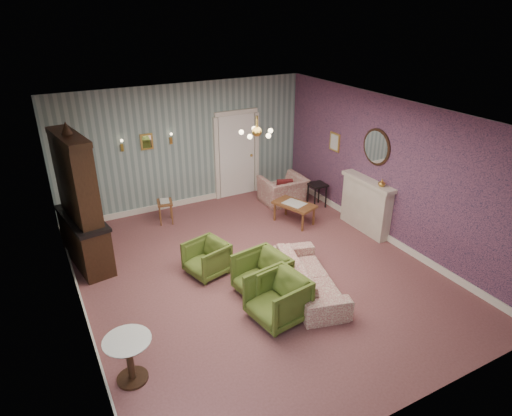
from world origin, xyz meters
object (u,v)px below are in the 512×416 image
sofa_chintz (310,272)px  wingback_chair (283,186)px  side_table_black (317,195)px  fireplace (366,205)px  olive_chair_c (207,257)px  olive_chair_a (278,297)px  olive_chair_b (262,273)px  pedestal_table (130,360)px  dresser (78,199)px  coffee_table (294,213)px

sofa_chintz → wingback_chair: wingback_chair is taller
wingback_chair → side_table_black: 0.85m
fireplace → side_table_black: 1.51m
olive_chair_c → wingback_chair: bearing=110.7°
wingback_chair → fireplace: fireplace is taller
sofa_chintz → side_table_black: bearing=-22.5°
olive_chair_a → fireplace: size_ratio=0.58×
fireplace → side_table_black: bearing=98.1°
olive_chair_a → sofa_chintz: bearing=105.7°
olive_chair_b → fireplace: fireplace is taller
pedestal_table → fireplace: bearing=18.7°
wingback_chair → dresser: size_ratio=0.38×
fireplace → coffee_table: bearing=139.2°
olive_chair_b → sofa_chintz: (0.75, -0.32, -0.02)m
sofa_chintz → dresser: dresser is taller
pedestal_table → olive_chair_b: bearing=19.9°
pedestal_table → side_table_black: bearing=32.2°
olive_chair_b → pedestal_table: olive_chair_b is taller
dresser → olive_chair_b: bearing=-53.5°
dresser → coffee_table: size_ratio=2.88×
side_table_black → pedestal_table: bearing=-147.8°
olive_chair_c → wingback_chair: (2.86, 2.05, 0.10)m
sofa_chintz → side_table_black: size_ratio=3.32×
olive_chair_b → coffee_table: (1.93, 1.99, -0.16)m
olive_chair_c → side_table_black: olive_chair_c is taller
side_table_black → pedestal_table: 6.26m
olive_chair_b → side_table_black: 3.79m
dresser → fireplace: dresser is taller
sofa_chintz → pedestal_table: 3.22m
olive_chair_b → sofa_chintz: 0.82m
sofa_chintz → coffee_table: size_ratio=2.11×
pedestal_table → olive_chair_a: bearing=4.2°
olive_chair_b → pedestal_table: size_ratio=1.18×
olive_chair_b → wingback_chair: (2.28, 3.04, 0.05)m
coffee_table → pedestal_table: 5.21m
side_table_black → olive_chair_c: bearing=-157.1°
wingback_chair → fireplace: 2.21m
olive_chair_a → coffee_table: 3.38m
olive_chair_a → olive_chair_b: olive_chair_a is taller
coffee_table → dresser: bearing=174.5°
olive_chair_c → dresser: size_ratio=0.26×
sofa_chintz → coffee_table: 2.60m
olive_chair_b → dresser: dresser is taller
fireplace → wingback_chair: bearing=111.6°
olive_chair_c → side_table_black: 3.76m
coffee_table → fireplace: bearing=-40.8°
sofa_chintz → wingback_chair: size_ratio=1.92×
olive_chair_a → olive_chair_c: (-0.48, 1.70, -0.06)m
sofa_chintz → olive_chair_c: bearing=60.1°
coffee_table → side_table_black: bearing=26.3°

